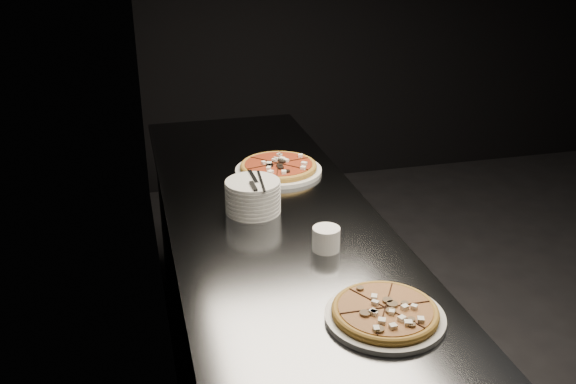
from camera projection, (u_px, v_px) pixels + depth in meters
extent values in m
cube|color=black|center=(157.00, 91.00, 1.97)|extent=(0.02, 5.00, 2.80)
cube|color=#5A5D61|center=(276.00, 330.00, 2.43)|extent=(0.70, 2.40, 0.90)
cube|color=#5A5D61|center=(275.00, 221.00, 2.25)|extent=(0.74, 2.44, 0.02)
cylinder|color=silver|center=(385.00, 317.00, 1.69)|extent=(0.32, 0.32, 0.01)
cylinder|color=#B68936|center=(385.00, 313.00, 1.68)|extent=(0.28, 0.28, 0.01)
torus|color=#B68936|center=(385.00, 311.00, 1.68)|extent=(0.29, 0.29, 0.02)
cylinder|color=#CE8A44|center=(385.00, 309.00, 1.68)|extent=(0.25, 0.25, 0.01)
cylinder|color=silver|center=(279.00, 171.00, 2.64)|extent=(0.36, 0.36, 0.02)
cylinder|color=#B68936|center=(278.00, 167.00, 2.63)|extent=(0.38, 0.38, 0.01)
torus|color=#B68936|center=(278.00, 166.00, 2.63)|extent=(0.38, 0.38, 0.02)
cylinder|color=maroon|center=(278.00, 164.00, 2.63)|extent=(0.33, 0.33, 0.01)
cylinder|color=silver|center=(253.00, 209.00, 2.30)|extent=(0.19, 0.19, 0.01)
cylinder|color=silver|center=(253.00, 206.00, 2.29)|extent=(0.19, 0.19, 0.01)
cylinder|color=silver|center=(253.00, 202.00, 2.29)|extent=(0.19, 0.19, 0.01)
cylinder|color=silver|center=(253.00, 198.00, 2.28)|extent=(0.19, 0.19, 0.01)
cylinder|color=silver|center=(253.00, 194.00, 2.28)|extent=(0.19, 0.19, 0.01)
cylinder|color=silver|center=(253.00, 191.00, 2.27)|extent=(0.19, 0.19, 0.01)
cylinder|color=silver|center=(253.00, 187.00, 2.26)|extent=(0.19, 0.19, 0.01)
cylinder|color=silver|center=(253.00, 183.00, 2.26)|extent=(0.19, 0.19, 0.01)
cube|color=silver|center=(253.00, 176.00, 2.29)|extent=(0.02, 0.13, 0.00)
cube|color=black|center=(253.00, 186.00, 2.20)|extent=(0.01, 0.08, 0.01)
cube|color=silver|center=(261.00, 181.00, 2.25)|extent=(0.07, 0.19, 0.00)
cylinder|color=white|center=(326.00, 239.00, 2.02)|extent=(0.09, 0.09, 0.08)
cylinder|color=black|center=(326.00, 231.00, 2.01)|extent=(0.07, 0.07, 0.01)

